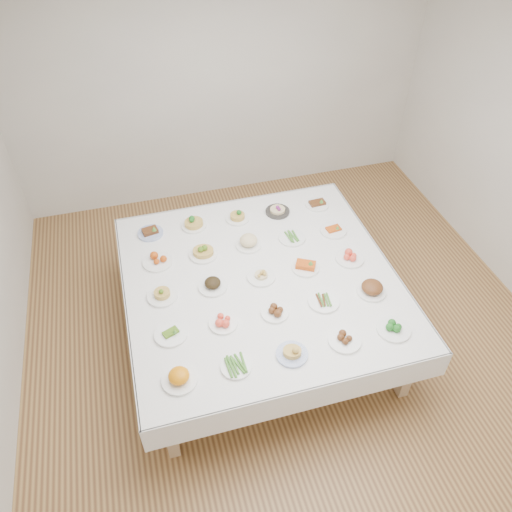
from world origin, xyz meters
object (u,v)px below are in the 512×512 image
object	(u,v)px
dish_12	(261,274)
dish_24	(317,202)
display_table	(260,282)
dish_0	(179,376)

from	to	relation	value
dish_12	dish_24	xyz separation A→B (m)	(0.86, 0.87, -0.01)
display_table	dish_12	world-z (taller)	dish_12
dish_24	display_table	bearing A→B (deg)	-135.10
dish_24	dish_0	bearing A→B (deg)	-135.08
display_table	dish_0	xyz separation A→B (m)	(-0.87, -0.87, 0.13)
display_table	dish_24	bearing A→B (deg)	44.90
dish_12	dish_24	world-z (taller)	dish_12
dish_0	dish_12	world-z (taller)	dish_0
dish_24	dish_12	bearing A→B (deg)	-134.78
dish_12	dish_24	bearing A→B (deg)	45.22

